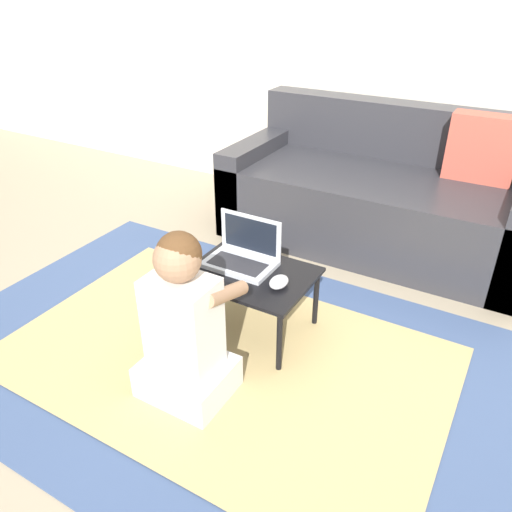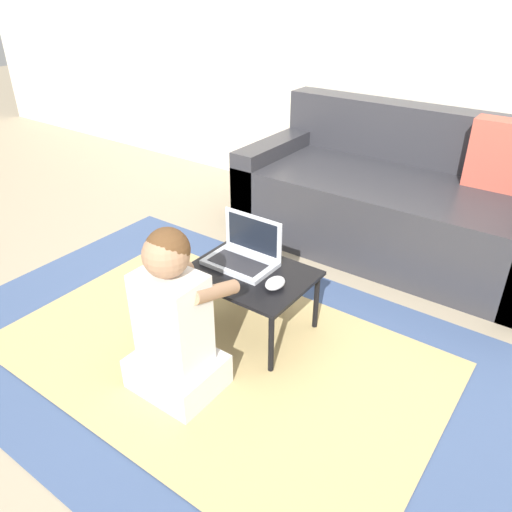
% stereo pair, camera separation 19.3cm
% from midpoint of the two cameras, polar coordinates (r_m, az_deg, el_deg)
% --- Properties ---
extents(ground_plane, '(16.00, 16.00, 0.00)m').
position_cam_midpoint_polar(ground_plane, '(2.32, 0.97, -8.99)').
color(ground_plane, gray).
extents(wall_back, '(9.00, 0.06, 2.50)m').
position_cam_midpoint_polar(wall_back, '(3.35, 19.78, 24.77)').
color(wall_back, beige).
rests_on(wall_back, ground_plane).
extents(area_rug, '(2.58, 1.64, 0.01)m').
position_cam_midpoint_polar(area_rug, '(2.21, -1.86, -11.25)').
color(area_rug, '#3D517A').
rests_on(area_rug, ground_plane).
extents(couch, '(1.75, 0.85, 0.80)m').
position_cam_midpoint_polar(couch, '(3.07, 17.70, 5.89)').
color(couch, '#2D2D33').
rests_on(couch, ground_plane).
extents(laptop_desk, '(0.54, 0.41, 0.31)m').
position_cam_midpoint_polar(laptop_desk, '(2.19, 1.72, -2.67)').
color(laptop_desk, black).
rests_on(laptop_desk, ground_plane).
extents(laptop, '(0.31, 0.20, 0.21)m').
position_cam_midpoint_polar(laptop, '(2.23, 1.00, -0.07)').
color(laptop, '#B7BCC6').
rests_on(laptop, laptop_desk).
extents(computer_mouse, '(0.07, 0.10, 0.04)m').
position_cam_midpoint_polar(computer_mouse, '(2.07, 4.88, -3.18)').
color(computer_mouse, silver).
rests_on(computer_mouse, laptop_desk).
extents(person_seated, '(0.33, 0.37, 0.70)m').
position_cam_midpoint_polar(person_seated, '(1.88, -6.47, -7.72)').
color(person_seated, silver).
rests_on(person_seated, ground_plane).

